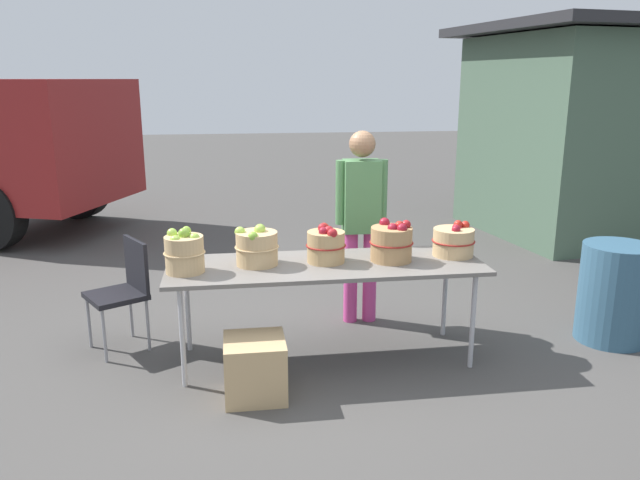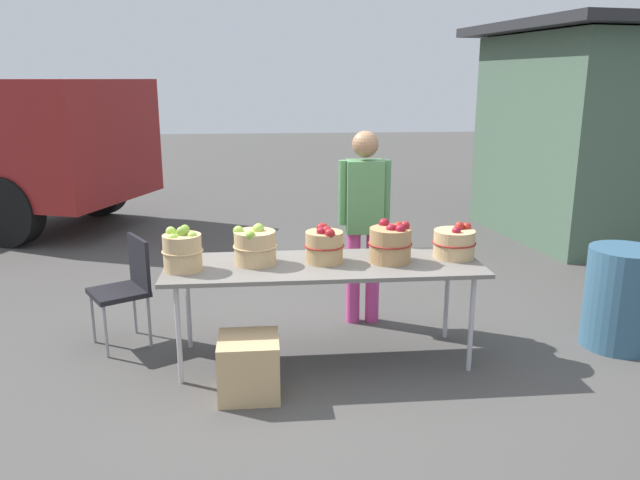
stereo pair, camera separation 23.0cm
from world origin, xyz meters
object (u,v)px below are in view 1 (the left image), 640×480
(apple_basket_green_1, at_px, (257,247))
(apple_basket_red_0, at_px, (326,245))
(market_table, at_px, (326,269))
(folding_chair, at_px, (124,286))
(apple_basket_green_0, at_px, (184,252))
(trash_barrel, at_px, (614,293))
(produce_crate, at_px, (255,368))
(vendor_adult, at_px, (361,212))
(apple_basket_red_2, at_px, (454,241))
(apple_basket_red_1, at_px, (392,243))

(apple_basket_green_1, height_order, apple_basket_red_0, apple_basket_green_1)
(market_table, height_order, folding_chair, folding_chair)
(apple_basket_green_1, relative_size, folding_chair, 0.37)
(apple_basket_green_0, bearing_deg, market_table, 3.54)
(market_table, relative_size, trash_barrel, 2.88)
(folding_chair, xyz_separation_m, produce_crate, (0.96, -0.94, -0.31))
(vendor_adult, relative_size, folding_chair, 1.92)
(apple_basket_red_2, distance_m, produce_crate, 1.78)
(market_table, bearing_deg, apple_basket_red_1, 0.87)
(produce_crate, bearing_deg, apple_basket_red_1, 26.03)
(apple_basket_red_1, bearing_deg, apple_basket_green_0, -177.34)
(vendor_adult, relative_size, trash_barrel, 2.07)
(trash_barrel, bearing_deg, apple_basket_red_0, 179.24)
(apple_basket_green_1, distance_m, trash_barrel, 2.88)
(trash_barrel, relative_size, produce_crate, 1.98)
(vendor_adult, distance_m, folding_chair, 2.00)
(apple_basket_green_1, xyz_separation_m, folding_chair, (-1.01, 0.39, -0.37))
(apple_basket_red_0, height_order, produce_crate, apple_basket_red_0)
(market_table, height_order, apple_basket_red_2, apple_basket_red_2)
(apple_basket_green_1, bearing_deg, folding_chair, 159.12)
(apple_basket_green_0, distance_m, vendor_adult, 1.61)
(vendor_adult, relative_size, produce_crate, 4.10)
(apple_basket_red_2, height_order, produce_crate, apple_basket_red_2)
(apple_basket_green_1, bearing_deg, market_table, -5.32)
(vendor_adult, distance_m, trash_barrel, 2.13)
(market_table, distance_m, folding_chair, 1.59)
(apple_basket_red_0, relative_size, apple_basket_red_1, 0.91)
(market_table, xyz_separation_m, produce_crate, (-0.55, -0.50, -0.51))
(apple_basket_green_1, distance_m, vendor_adult, 1.13)
(apple_basket_green_1, bearing_deg, apple_basket_green_0, -167.85)
(apple_basket_red_2, bearing_deg, apple_basket_green_1, -178.94)
(apple_basket_red_0, relative_size, apple_basket_red_2, 0.90)
(apple_basket_green_1, bearing_deg, vendor_adult, 36.16)
(apple_basket_red_2, distance_m, folding_chair, 2.56)
(apple_basket_red_2, bearing_deg, produce_crate, -159.56)
(market_table, height_order, apple_basket_red_0, apple_basket_red_0)
(vendor_adult, bearing_deg, apple_basket_green_1, 38.13)
(market_table, relative_size, apple_basket_red_0, 7.78)
(apple_basket_green_0, height_order, apple_basket_red_0, apple_basket_green_0)
(market_table, relative_size, produce_crate, 5.72)
(market_table, bearing_deg, folding_chair, 164.02)
(vendor_adult, bearing_deg, folding_chair, 10.20)
(vendor_adult, bearing_deg, apple_basket_red_0, 60.88)
(produce_crate, bearing_deg, folding_chair, 135.74)
(apple_basket_red_0, xyz_separation_m, produce_crate, (-0.56, -0.54, -0.68))
(apple_basket_red_2, relative_size, trash_barrel, 0.41)
(folding_chair, bearing_deg, apple_basket_red_2, 51.98)
(apple_basket_red_1, bearing_deg, produce_crate, -153.97)
(apple_basket_green_0, bearing_deg, vendor_adult, 28.67)
(apple_basket_green_0, relative_size, trash_barrel, 0.40)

